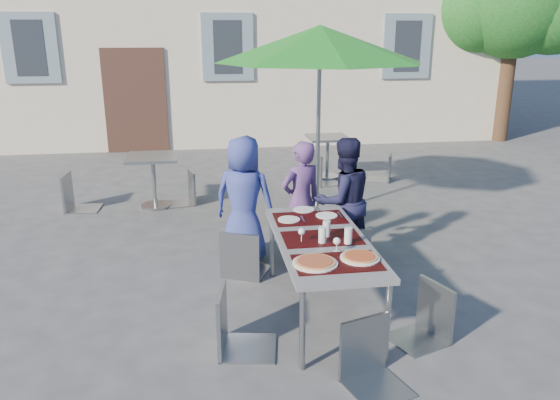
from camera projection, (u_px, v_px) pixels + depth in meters
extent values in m
plane|color=#444447|center=(280.00, 309.00, 5.21)|extent=(90.00, 90.00, 0.00)
cube|color=#41271F|center=(135.00, 101.00, 11.65)|extent=(1.30, 0.06, 2.20)
cube|color=gray|center=(30.00, 48.00, 11.04)|extent=(1.10, 0.06, 1.40)
cube|color=#262B33|center=(30.00, 48.00, 11.02)|extent=(0.60, 0.04, 1.10)
cube|color=gray|center=(228.00, 47.00, 11.61)|extent=(1.10, 0.06, 1.40)
cube|color=#262B33|center=(228.00, 47.00, 11.59)|extent=(0.60, 0.04, 1.10)
cube|color=gray|center=(407.00, 46.00, 12.18)|extent=(1.10, 0.06, 1.40)
cube|color=#262B33|center=(407.00, 46.00, 12.16)|extent=(0.60, 0.04, 1.10)
cylinder|color=#462E1E|center=(506.00, 81.00, 12.80)|extent=(0.36, 0.36, 2.80)
sphere|color=#16541B|center=(475.00, 9.00, 12.49)|extent=(2.00, 2.00, 2.00)
sphere|color=#16541B|center=(555.00, 4.00, 12.01)|extent=(2.20, 2.20, 2.20)
cube|color=#504F55|center=(322.00, 241.00, 4.94)|extent=(0.80, 1.85, 0.05)
cylinder|color=gray|center=(302.00, 330.00, 4.19)|extent=(0.05, 0.05, 0.70)
cylinder|color=gray|center=(387.00, 323.00, 4.29)|extent=(0.05, 0.05, 0.70)
cylinder|color=gray|center=(272.00, 246.00, 5.82)|extent=(0.05, 0.05, 0.70)
cylinder|color=gray|center=(334.00, 242.00, 5.92)|extent=(0.05, 0.05, 0.70)
cube|color=black|center=(337.00, 262.00, 4.42)|extent=(0.70, 0.42, 0.01)
cube|color=black|center=(322.00, 238.00, 4.94)|extent=(0.70, 0.42, 0.01)
cube|color=black|center=(310.00, 218.00, 5.46)|extent=(0.70, 0.42, 0.01)
cylinder|color=white|center=(315.00, 263.00, 4.38)|extent=(0.37, 0.37, 0.01)
cylinder|color=tan|center=(315.00, 262.00, 4.38)|extent=(0.33, 0.33, 0.01)
cylinder|color=maroon|center=(315.00, 261.00, 4.38)|extent=(0.29, 0.29, 0.01)
cylinder|color=white|center=(360.00, 258.00, 4.48)|extent=(0.33, 0.33, 0.01)
cylinder|color=tan|center=(360.00, 257.00, 4.48)|extent=(0.29, 0.29, 0.01)
cylinder|color=#96150A|center=(360.00, 256.00, 4.48)|extent=(0.25, 0.25, 0.01)
cylinder|color=silver|center=(322.00, 235.00, 4.81)|extent=(0.07, 0.07, 0.15)
cylinder|color=silver|center=(327.00, 229.00, 4.96)|extent=(0.07, 0.07, 0.15)
cylinder|color=silver|center=(348.00, 236.00, 4.79)|extent=(0.07, 0.07, 0.15)
cylinder|color=silver|center=(301.00, 242.00, 4.85)|extent=(0.06, 0.06, 0.00)
cylinder|color=silver|center=(302.00, 238.00, 4.84)|extent=(0.01, 0.01, 0.08)
sphere|color=silver|center=(302.00, 232.00, 4.82)|extent=(0.06, 0.06, 0.06)
cylinder|color=silver|center=(336.00, 252.00, 4.63)|extent=(0.06, 0.06, 0.00)
cylinder|color=silver|center=(337.00, 248.00, 4.62)|extent=(0.01, 0.01, 0.08)
sphere|color=silver|center=(337.00, 241.00, 4.60)|extent=(0.06, 0.06, 0.06)
cylinder|color=white|center=(289.00, 219.00, 5.39)|extent=(0.22, 0.22, 0.01)
cube|color=#9B9DA2|center=(303.00, 219.00, 5.42)|extent=(0.02, 0.18, 0.00)
cylinder|color=white|center=(327.00, 215.00, 5.51)|extent=(0.22, 0.22, 0.01)
cube|color=#9B9DA2|center=(340.00, 215.00, 5.53)|extent=(0.02, 0.18, 0.00)
cylinder|color=white|center=(304.00, 209.00, 5.69)|extent=(0.22, 0.22, 0.01)
cube|color=#9B9DA2|center=(317.00, 209.00, 5.71)|extent=(0.02, 0.18, 0.00)
imported|color=#354093|center=(244.00, 199.00, 6.16)|extent=(0.83, 0.71, 1.45)
imported|color=#5E3A77|center=(301.00, 202.00, 6.17)|extent=(0.59, 0.49, 1.39)
imported|color=#191836|center=(343.00, 201.00, 6.11)|extent=(0.78, 0.56, 1.44)
cube|color=gray|center=(246.00, 232.00, 5.88)|extent=(0.59, 0.59, 0.03)
cube|color=gray|center=(239.00, 215.00, 5.60)|extent=(0.42, 0.21, 0.53)
cylinder|color=gray|center=(268.00, 248.00, 6.07)|extent=(0.02, 0.02, 0.46)
cylinder|color=gray|center=(236.00, 244.00, 6.17)|extent=(0.02, 0.02, 0.46)
cylinder|color=gray|center=(257.00, 261.00, 5.73)|extent=(0.02, 0.02, 0.46)
cylinder|color=gray|center=(224.00, 257.00, 5.82)|extent=(0.02, 0.02, 0.46)
cube|color=gray|center=(312.00, 229.00, 6.09)|extent=(0.48, 0.48, 0.03)
cube|color=gray|center=(311.00, 215.00, 5.84)|extent=(0.39, 0.13, 0.47)
cylinder|color=gray|center=(327.00, 242.00, 6.30)|extent=(0.02, 0.02, 0.42)
cylinder|color=gray|center=(298.00, 241.00, 6.33)|extent=(0.02, 0.02, 0.42)
cylinder|color=gray|center=(326.00, 254.00, 5.97)|extent=(0.02, 0.02, 0.42)
cylinder|color=gray|center=(295.00, 253.00, 6.01)|extent=(0.02, 0.02, 0.42)
cube|color=gray|center=(345.00, 228.00, 5.94)|extent=(0.47, 0.47, 0.03)
cube|color=gray|center=(351.00, 210.00, 5.65)|extent=(0.46, 0.04, 0.55)
cylinder|color=gray|center=(357.00, 242.00, 6.23)|extent=(0.02, 0.02, 0.48)
cylinder|color=gray|center=(323.00, 243.00, 6.18)|extent=(0.02, 0.02, 0.48)
cylinder|color=gray|center=(366.00, 255.00, 5.85)|extent=(0.02, 0.02, 0.48)
cylinder|color=gray|center=(330.00, 257.00, 5.80)|extent=(0.02, 0.02, 0.48)
cube|color=gray|center=(248.00, 297.00, 4.42)|extent=(0.52, 0.52, 0.03)
cube|color=gray|center=(220.00, 266.00, 4.34)|extent=(0.11, 0.45, 0.54)
cylinder|color=gray|center=(271.00, 337.00, 4.31)|extent=(0.02, 0.02, 0.47)
cylinder|color=gray|center=(272.00, 313.00, 4.68)|extent=(0.02, 0.02, 0.47)
cylinder|color=gray|center=(222.00, 336.00, 4.31)|extent=(0.02, 0.02, 0.47)
cylinder|color=gray|center=(227.00, 312.00, 4.68)|extent=(0.02, 0.02, 0.47)
cube|color=gray|center=(420.00, 294.00, 4.56)|extent=(0.53, 0.53, 0.03)
cube|color=gray|center=(440.00, 262.00, 4.57)|extent=(0.17, 0.40, 0.49)
cylinder|color=gray|center=(388.00, 314.00, 4.69)|extent=(0.02, 0.02, 0.44)
cylinder|color=gray|center=(416.00, 333.00, 4.39)|extent=(0.02, 0.02, 0.44)
cylinder|color=gray|center=(419.00, 304.00, 4.85)|extent=(0.02, 0.02, 0.44)
cylinder|color=gray|center=(449.00, 322.00, 4.56)|extent=(0.02, 0.02, 0.44)
cube|color=gray|center=(380.00, 336.00, 3.92)|extent=(0.52, 0.52, 0.03)
cube|color=gray|center=(366.00, 294.00, 4.02)|extent=(0.41, 0.16, 0.50)
cylinder|color=gray|center=(373.00, 384.00, 3.76)|extent=(0.02, 0.02, 0.44)
cylinder|color=gray|center=(414.00, 370.00, 3.91)|extent=(0.02, 0.02, 0.44)
cylinder|color=gray|center=(345.00, 357.00, 4.07)|extent=(0.02, 0.02, 0.44)
cylinder|color=gray|center=(384.00, 346.00, 4.22)|extent=(0.02, 0.02, 0.44)
cylinder|color=#9B9DA2|center=(316.00, 212.00, 7.83)|extent=(0.50, 0.50, 0.11)
cylinder|color=gray|center=(318.00, 132.00, 7.48)|extent=(0.06, 0.06, 2.43)
cone|color=#1C7F20|center=(320.00, 44.00, 7.14)|extent=(2.80, 2.80, 0.48)
cylinder|color=#9B9DA2|center=(156.00, 206.00, 8.22)|extent=(0.44, 0.44, 0.04)
cylinder|color=gray|center=(154.00, 183.00, 8.11)|extent=(0.06, 0.06, 0.74)
cube|color=gray|center=(152.00, 157.00, 8.00)|extent=(0.74, 0.74, 0.04)
cube|color=gray|center=(81.00, 177.00, 7.97)|extent=(0.49, 0.49, 0.03)
cube|color=gray|center=(63.00, 159.00, 7.88)|extent=(0.07, 0.46, 0.55)
cylinder|color=gray|center=(93.00, 197.00, 7.88)|extent=(0.02, 0.02, 0.48)
cylinder|color=gray|center=(100.00, 190.00, 8.25)|extent=(0.02, 0.02, 0.48)
cylinder|color=gray|center=(65.00, 198.00, 7.85)|extent=(0.02, 0.02, 0.48)
cylinder|color=gray|center=(73.00, 190.00, 8.22)|extent=(0.02, 0.02, 0.48)
cube|color=gray|center=(178.00, 175.00, 8.24)|extent=(0.50, 0.50, 0.03)
cube|color=gray|center=(190.00, 158.00, 8.23)|extent=(0.12, 0.42, 0.50)
cylinder|color=gray|center=(165.00, 188.00, 8.41)|extent=(0.02, 0.02, 0.44)
cylinder|color=gray|center=(169.00, 194.00, 8.08)|extent=(0.02, 0.02, 0.44)
cylinder|color=gray|center=(188.00, 186.00, 8.53)|extent=(0.02, 0.02, 0.44)
cylinder|color=gray|center=(193.00, 192.00, 8.21)|extent=(0.02, 0.02, 0.44)
cylinder|color=#9B9DA2|center=(327.00, 176.00, 9.86)|extent=(0.44, 0.44, 0.04)
cylinder|color=gray|center=(327.00, 159.00, 9.76)|extent=(0.06, 0.06, 0.70)
cube|color=gray|center=(328.00, 138.00, 9.65)|extent=(0.70, 0.70, 0.04)
cube|color=gray|center=(327.00, 156.00, 9.35)|extent=(0.55, 0.55, 0.03)
cube|color=gray|center=(316.00, 142.00, 9.19)|extent=(0.15, 0.44, 0.53)
cylinder|color=gray|center=(342.00, 172.00, 9.33)|extent=(0.02, 0.02, 0.47)
cylinder|color=gray|center=(331.00, 167.00, 9.66)|extent=(0.02, 0.02, 0.47)
cylinder|color=gray|center=(322.00, 174.00, 9.18)|extent=(0.02, 0.02, 0.47)
cylinder|color=gray|center=(311.00, 169.00, 9.51)|extent=(0.02, 0.02, 0.47)
cube|color=gray|center=(379.00, 156.00, 9.57)|extent=(0.53, 0.53, 0.03)
cube|color=gray|center=(391.00, 143.00, 9.45)|extent=(0.19, 0.38, 0.48)
cylinder|color=gray|center=(370.00, 166.00, 9.84)|extent=(0.02, 0.02, 0.42)
cylinder|color=gray|center=(368.00, 170.00, 9.52)|extent=(0.02, 0.02, 0.42)
cylinder|color=gray|center=(389.00, 167.00, 9.76)|extent=(0.02, 0.02, 0.42)
cylinder|color=gray|center=(388.00, 171.00, 9.44)|extent=(0.02, 0.02, 0.42)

